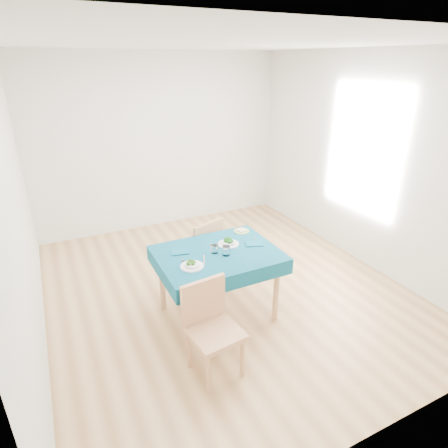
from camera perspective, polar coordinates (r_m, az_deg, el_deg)
name	(u,v)px	position (r m, az deg, el deg)	size (l,w,h in m)	color
room_shell	(224,182)	(4.06, 0.00, 6.44)	(4.02, 4.52, 2.73)	#A07242
table	(218,284)	(4.01, -0.96, -9.13)	(1.21, 0.92, 0.76)	#073F54
chair_near	(215,324)	(3.25, -1.38, -14.93)	(0.42, 0.46, 1.05)	tan
chair_far	(198,241)	(4.54, -4.03, -2.54)	(0.44, 0.48, 1.10)	tan
bowl_near	(192,264)	(3.56, -4.92, -6.04)	(0.22, 0.22, 0.07)	white
bowl_far	(228,242)	(3.96, 0.68, -2.70)	(0.22, 0.22, 0.07)	white
fork_near	(186,265)	(3.61, -5.85, -6.24)	(0.03, 0.20, 0.00)	silver
knife_near	(204,260)	(3.69, -3.05, -5.43)	(0.01, 0.19, 0.00)	silver
fork_far	(212,248)	(3.89, -1.89, -3.75)	(0.02, 0.18, 0.00)	silver
knife_far	(255,241)	(4.06, 4.71, -2.57)	(0.01, 0.20, 0.00)	silver
napkin_near	(180,252)	(3.84, -6.73, -4.27)	(0.18, 0.12, 0.01)	#0B475D
napkin_far	(254,244)	(3.99, 4.61, -3.02)	(0.18, 0.13, 0.01)	#0B475D
tumbler_center	(215,249)	(3.79, -1.42, -3.85)	(0.07, 0.07, 0.09)	white
tumbler_side	(226,251)	(3.74, 0.32, -4.10)	(0.08, 0.08, 0.10)	white
side_plate	(241,231)	(4.28, 2.68, -1.08)	(0.18, 0.18, 0.01)	#9AC25F
bread_slice	(241,230)	(4.27, 2.68, -0.94)	(0.10, 0.10, 0.01)	beige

